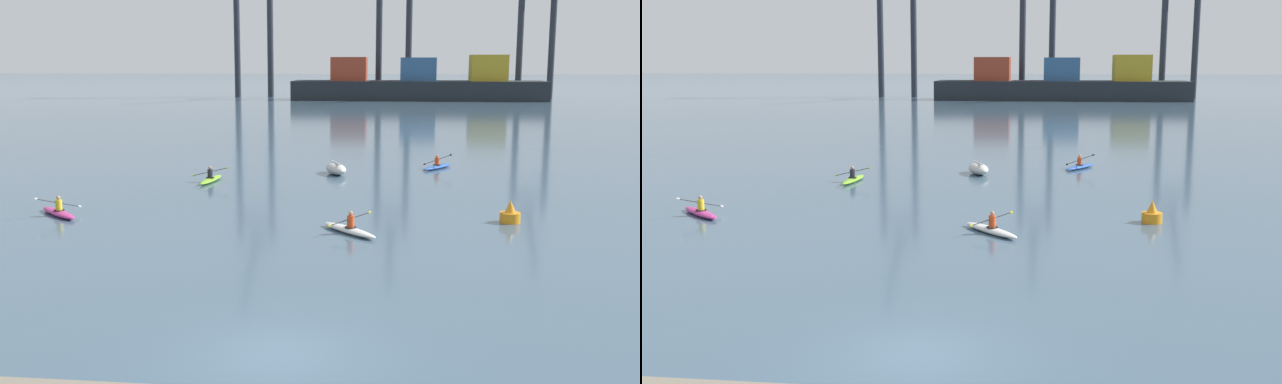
% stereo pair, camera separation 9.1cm
% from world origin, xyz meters
% --- Properties ---
extents(ground_plane, '(800.00, 800.00, 0.00)m').
position_xyz_m(ground_plane, '(0.00, 0.00, 0.00)').
color(ground_plane, '#425B70').
extents(container_barge, '(45.85, 9.81, 8.19)m').
position_xyz_m(container_barge, '(5.76, 120.63, 2.82)').
color(container_barge, '#1E2328').
rests_on(container_barge, ground).
extents(gantry_crane_west_mid, '(6.87, 18.75, 34.09)m').
position_xyz_m(gantry_crane_west_mid, '(1.06, 126.50, 17.74)').
color(gantry_crane_west_mid, '#232833').
rests_on(gantry_crane_west_mid, ground).
extents(gantry_crane_east_mid, '(7.15, 16.44, 31.43)m').
position_xyz_m(gantry_crane_east_mid, '(27.89, 128.65, 15.50)').
color(gantry_crane_east_mid, '#232833').
rests_on(gantry_crane_east_mid, ground).
extents(capsized_dinghy, '(1.96, 2.82, 0.76)m').
position_xyz_m(capsized_dinghy, '(-1.19, 28.93, 0.35)').
color(capsized_dinghy, beige).
rests_on(capsized_dinghy, ground).
extents(channel_buoy, '(0.90, 0.90, 1.00)m').
position_xyz_m(channel_buoy, '(7.72, 15.74, 0.36)').
color(channel_buoy, orange).
rests_on(channel_buoy, ground).
extents(kayak_white, '(2.71, 2.94, 0.95)m').
position_xyz_m(kayak_white, '(0.80, 12.91, 0.17)').
color(kayak_white, silver).
rests_on(kayak_white, ground).
extents(kayak_blue, '(2.31, 3.20, 1.09)m').
position_xyz_m(kayak_blue, '(5.30, 32.10, 0.17)').
color(kayak_blue, '#2856B2').
rests_on(kayak_blue, ground).
extents(kayak_lime, '(2.24, 3.44, 0.95)m').
position_xyz_m(kayak_lime, '(-8.29, 25.15, 0.17)').
color(kayak_lime, '#7ABC2D').
rests_on(kayak_lime, ground).
extents(kayak_magenta, '(2.91, 2.74, 0.99)m').
position_xyz_m(kayak_magenta, '(-12.81, 14.93, 0.17)').
color(kayak_magenta, '#C13384').
rests_on(kayak_magenta, ground).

